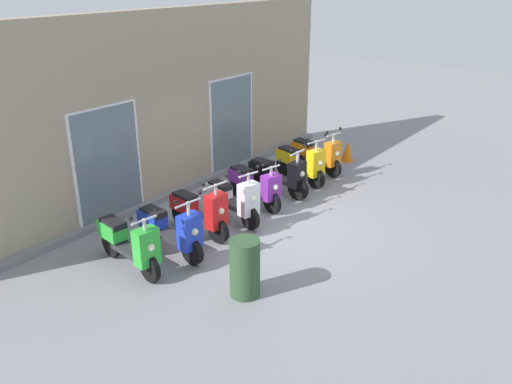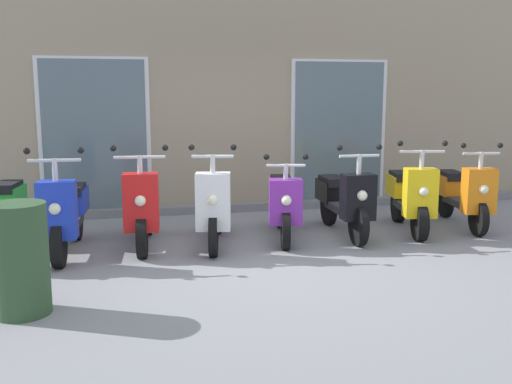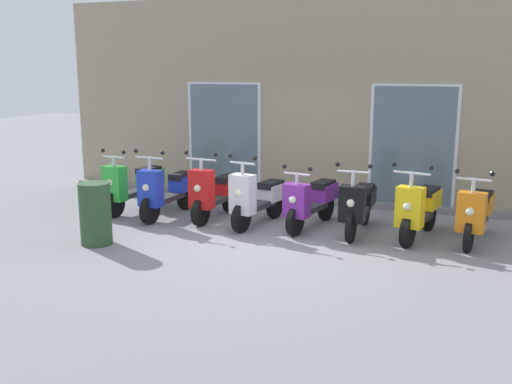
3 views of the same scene
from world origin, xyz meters
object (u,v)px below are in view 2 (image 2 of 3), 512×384
scooter_blue (66,212)px  scooter_white (215,206)px  scooter_purple (283,202)px  scooter_orange (462,192)px  trash_bin (20,259)px  scooter_yellow (410,196)px  scooter_red (144,207)px  scooter_black (343,199)px

scooter_blue → scooter_white: bearing=-0.3°
scooter_purple → scooter_orange: size_ratio=1.01×
scooter_purple → trash_bin: size_ratio=1.69×
scooter_white → trash_bin: size_ratio=1.65×
scooter_yellow → scooter_orange: scooter_yellow is taller
scooter_blue → scooter_yellow: 4.28m
scooter_white → scooter_yellow: size_ratio=1.01×
scooter_white → scooter_orange: (3.41, 0.20, -0.01)m
scooter_red → scooter_orange: 4.24m
scooter_red → scooter_black: (2.49, -0.01, -0.01)m
scooter_black → scooter_red: bearing=179.7°
scooter_black → scooter_white: bearing=-176.2°
scooter_blue → trash_bin: (-0.22, -1.82, -0.01)m
scooter_black → scooter_yellow: scooter_yellow is taller
scooter_red → scooter_purple: scooter_red is taller
scooter_red → scooter_orange: size_ratio=0.98×
scooter_white → trash_bin: bearing=-136.5°
trash_bin → scooter_black: bearing=28.3°
scooter_orange → trash_bin: 5.69m
scooter_orange → scooter_purple: bearing=-179.0°
scooter_white → trash_bin: (-1.91, -1.81, -0.01)m
scooter_red → trash_bin: bearing=-119.2°
scooter_blue → scooter_orange: (5.10, 0.19, -0.01)m
scooter_red → trash_bin: (-1.08, -1.94, -0.01)m
scooter_black → scooter_purple: bearing=176.7°
scooter_red → scooter_purple: size_ratio=0.97×
scooter_white → scooter_black: scooter_white is taller
scooter_black → scooter_orange: bearing=2.9°
scooter_red → trash_bin: scooter_red is taller
scooter_white → scooter_purple: bearing=10.1°
scooter_yellow → trash_bin: bearing=-156.8°
trash_bin → scooter_white: bearing=43.5°
scooter_blue → scooter_yellow: bearing=1.4°
scooter_red → scooter_white: scooter_white is taller
scooter_black → scooter_orange: 1.75m
scooter_blue → scooter_white: (1.69, -0.01, 0.00)m
scooter_blue → scooter_white: size_ratio=1.06×
scooter_blue → scooter_orange: size_ratio=1.04×
scooter_red → scooter_white: size_ratio=0.99×
scooter_blue → trash_bin: bearing=-96.8°
scooter_red → scooter_white: (0.83, -0.12, 0.00)m
scooter_yellow → scooter_black: bearing=-179.9°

